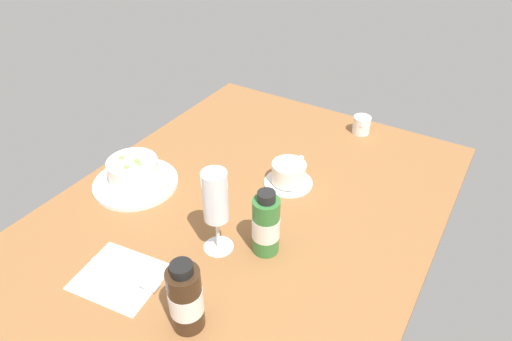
# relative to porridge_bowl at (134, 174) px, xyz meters

# --- Properties ---
(ground_plane) EXTENTS (1.10, 0.84, 0.03)m
(ground_plane) POSITION_rel_porridge_bowl_xyz_m (-0.07, 0.28, -0.05)
(ground_plane) COLOR brown
(porridge_bowl) EXTENTS (0.21, 0.21, 0.08)m
(porridge_bowl) POSITION_rel_porridge_bowl_xyz_m (0.00, 0.00, 0.00)
(porridge_bowl) COLOR white
(porridge_bowl) RESTS_ON ground_plane
(cutlery_setting) EXTENTS (0.16, 0.18, 0.01)m
(cutlery_setting) POSITION_rel_porridge_bowl_xyz_m (0.24, 0.19, -0.03)
(cutlery_setting) COLOR white
(cutlery_setting) RESTS_ON ground_plane
(coffee_cup) EXTENTS (0.13, 0.12, 0.06)m
(coffee_cup) POSITION_rel_porridge_bowl_xyz_m (-0.21, 0.33, -0.00)
(coffee_cup) COLOR white
(coffee_cup) RESTS_ON ground_plane
(creamer_jug) EXTENTS (0.06, 0.05, 0.06)m
(creamer_jug) POSITION_rel_porridge_bowl_xyz_m (-0.54, 0.39, -0.01)
(creamer_jug) COLOR white
(creamer_jug) RESTS_ON ground_plane
(wine_glass) EXTENTS (0.06, 0.06, 0.20)m
(wine_glass) POSITION_rel_porridge_bowl_xyz_m (0.07, 0.30, 0.10)
(wine_glass) COLOR white
(wine_glass) RESTS_ON ground_plane
(sauce_bottle_brown) EXTENTS (0.06, 0.06, 0.15)m
(sauce_bottle_brown) POSITION_rel_porridge_bowl_xyz_m (0.25, 0.37, 0.04)
(sauce_bottle_brown) COLOR #382314
(sauce_bottle_brown) RESTS_ON ground_plane
(sauce_bottle_green) EXTENTS (0.06, 0.06, 0.15)m
(sauce_bottle_green) POSITION_rel_porridge_bowl_xyz_m (0.02, 0.39, 0.04)
(sauce_bottle_green) COLOR #337233
(sauce_bottle_green) RESTS_ON ground_plane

